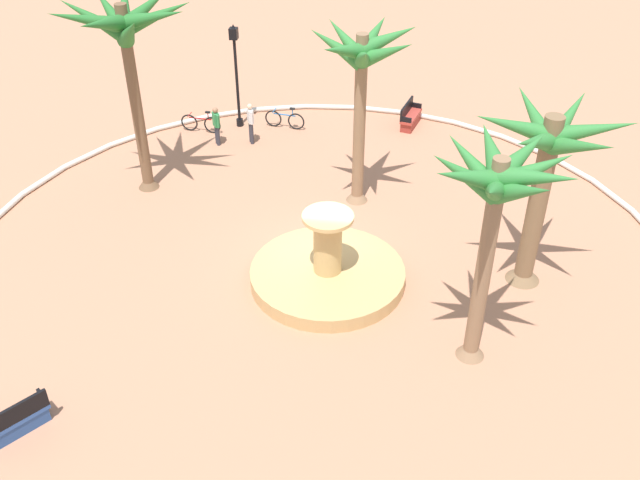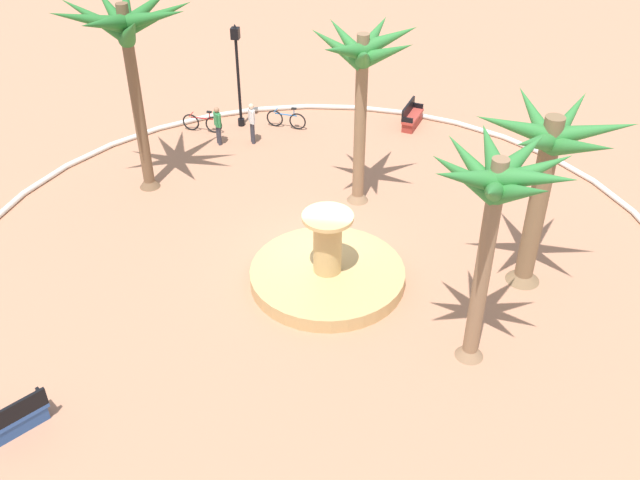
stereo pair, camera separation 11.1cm
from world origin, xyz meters
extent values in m
plane|color=tan|center=(0.00, 0.00, 0.00)|extent=(80.00, 80.00, 0.00)
torus|color=silver|center=(0.00, 0.00, 0.10)|extent=(22.52, 22.52, 0.20)
cylinder|color=tan|center=(-0.47, 1.00, 0.23)|extent=(4.64, 4.64, 0.45)
cylinder|color=#236093|center=(-0.47, 1.00, 0.19)|extent=(4.08, 4.08, 0.34)
cylinder|color=tan|center=(-0.47, 1.00, 1.35)|extent=(0.84, 0.84, 1.81)
cylinder|color=#E0B370|center=(-0.47, 1.00, 2.32)|extent=(1.49, 1.49, 0.12)
cylinder|color=brown|center=(6.71, -3.49, 3.32)|extent=(0.39, 0.39, 6.64)
cone|color=brown|center=(6.71, -3.49, 0.25)|extent=(0.74, 0.74, 0.50)
cone|color=#28702D|center=(7.75, -3.56, 6.13)|extent=(2.35, 0.70, 1.53)
cone|color=#28702D|center=(7.62, -2.87, 6.30)|extent=(2.27, 1.80, 1.22)
cone|color=#28702D|center=(6.89, -2.39, 6.35)|extent=(0.92, 2.43, 1.13)
cone|color=#28702D|center=(6.17, -2.66, 6.06)|extent=(1.71, 2.21, 1.64)
cone|color=#28702D|center=(5.62, -3.27, 6.34)|extent=(2.44, 1.03, 1.15)
cone|color=#28702D|center=(5.66, -3.74, 6.23)|extent=(2.42, 1.08, 1.33)
cone|color=#28702D|center=(6.22, -4.47, 6.27)|extent=(1.56, 2.37, 1.26)
cone|color=#28702D|center=(7.03, -4.55, 6.29)|extent=(1.22, 2.43, 1.24)
cone|color=#28702D|center=(7.46, -4.25, 6.19)|extent=(2.04, 2.07, 1.42)
cylinder|color=#8E6B4C|center=(-4.65, 3.54, 2.96)|extent=(0.40, 0.40, 5.92)
cone|color=#8E6B4C|center=(-4.65, 3.54, 0.25)|extent=(0.76, 0.76, 0.50)
cone|color=#337F38|center=(-3.91, 3.58, 5.46)|extent=(1.81, 0.64, 1.39)
cone|color=#337F38|center=(-3.95, 3.98, 5.63)|extent=(1.86, 1.44, 1.10)
cone|color=#337F38|center=(-4.49, 4.30, 5.52)|extent=(0.93, 1.89, 1.30)
cone|color=#337F38|center=(-5.10, 4.16, 5.48)|extent=(1.52, 1.78, 1.36)
cone|color=#337F38|center=(-5.43, 3.88, 5.69)|extent=(1.91, 1.24, 1.00)
cone|color=#337F38|center=(-5.44, 3.34, 5.59)|extent=(1.92, 1.01, 1.17)
cone|color=#337F38|center=(-5.17, 2.88, 5.69)|extent=(1.57, 1.79, 1.00)
cone|color=#337F38|center=(-4.48, 2.71, 5.70)|extent=(0.92, 1.91, 0.98)
cone|color=#337F38|center=(-4.08, 3.05, 5.48)|extent=(1.73, 1.59, 1.36)
cylinder|color=brown|center=(-6.29, 0.02, 2.69)|extent=(0.54, 0.54, 5.38)
cone|color=brown|center=(-6.29, 0.02, 0.25)|extent=(1.02, 1.02, 0.50)
cone|color=#337F38|center=(-5.26, 0.15, 5.10)|extent=(2.27, 0.84, 1.11)
cone|color=#337F38|center=(-5.74, 0.88, 5.02)|extent=(1.66, 2.16, 1.24)
cone|color=#337F38|center=(-6.89, 0.80, 4.96)|extent=(1.78, 2.08, 1.36)
cone|color=#337F38|center=(-7.32, 0.06, 5.10)|extent=(2.24, 0.64, 1.11)
cone|color=#337F38|center=(-6.79, -0.84, 4.99)|extent=(1.59, 2.18, 1.31)
cone|color=#337F38|center=(-5.89, -0.89, 4.98)|extent=(1.39, 2.24, 1.33)
cylinder|color=#8E6B4C|center=(-0.86, -3.73, 3.00)|extent=(0.40, 0.40, 6.00)
cone|color=#8E6B4C|center=(-0.86, -3.73, 0.25)|extent=(0.76, 0.76, 0.50)
cone|color=#337F38|center=(-0.04, -3.81, 5.52)|extent=(1.97, 0.74, 1.44)
cone|color=#337F38|center=(-0.36, -2.97, 5.72)|extent=(1.55, 1.97, 1.10)
cone|color=#337F38|center=(-1.00, -2.89, 5.57)|extent=(0.87, 2.02, 1.35)
cone|color=#337F38|center=(-1.63, -3.38, 5.57)|extent=(2.01, 1.31, 1.35)
cone|color=#337F38|center=(-1.66, -4.17, 5.75)|extent=(2.01, 1.45, 1.04)
cone|color=#337F38|center=(-1.14, -4.59, 5.69)|extent=(1.15, 2.06, 1.14)
cone|color=#337F38|center=(-0.26, -4.34, 5.59)|extent=(1.77, 1.79, 1.33)
cube|color=#B73D33|center=(-2.46, -9.91, 0.45)|extent=(0.87, 1.67, 0.12)
cube|color=black|center=(-2.25, -9.96, 0.75)|extent=(0.46, 1.57, 0.50)
cube|color=#9C342B|center=(-2.46, -9.91, 0.20)|extent=(0.80, 1.54, 0.39)
cube|color=black|center=(-2.64, -10.64, 0.59)|extent=(0.46, 0.19, 0.24)
cube|color=black|center=(-2.28, -9.18, 0.59)|extent=(0.46, 0.19, 0.24)
cube|color=#335BA8|center=(5.98, 7.72, 0.45)|extent=(1.38, 1.57, 0.12)
cube|color=black|center=(5.81, 7.84, 0.75)|extent=(1.04, 1.31, 0.50)
cube|color=#2B4E8F|center=(5.98, 7.72, 0.20)|extent=(1.27, 1.45, 0.39)
cube|color=black|center=(5.52, 7.12, 0.59)|extent=(0.40, 0.34, 0.24)
cylinder|color=black|center=(4.63, -8.88, 1.86)|extent=(0.12, 0.12, 3.72)
cylinder|color=black|center=(4.63, -8.88, 0.15)|extent=(0.28, 0.28, 0.30)
cube|color=black|center=(4.63, -8.88, 3.94)|extent=(0.32, 0.32, 0.44)
sphere|color=#F2EDCC|center=(4.63, -8.88, 3.94)|extent=(0.22, 0.22, 0.22)
cone|color=black|center=(4.63, -8.88, 4.22)|extent=(0.20, 0.20, 0.18)
torus|color=black|center=(6.57, -8.12, 0.36)|extent=(0.72, 0.12, 0.72)
torus|color=black|center=(5.58, -8.04, 0.36)|extent=(0.72, 0.12, 0.72)
cylinder|color=#B21919|center=(6.07, -8.08, 0.59)|extent=(0.95, 0.12, 0.05)
cylinder|color=#B21919|center=(5.72, -8.06, 0.74)|extent=(0.04, 0.04, 0.30)
cube|color=black|center=(5.72, -8.06, 0.91)|extent=(0.21, 0.12, 0.06)
cylinder|color=#B21919|center=(6.52, -8.12, 0.73)|extent=(0.06, 0.44, 0.03)
torus|color=black|center=(3.22, -9.01, 0.36)|extent=(0.72, 0.16, 0.72)
torus|color=black|center=(2.23, -8.88, 0.36)|extent=(0.72, 0.16, 0.72)
cylinder|color=#1E66B2|center=(2.72, -8.95, 0.59)|extent=(0.95, 0.18, 0.05)
cylinder|color=#1E66B2|center=(2.38, -8.90, 0.74)|extent=(0.04, 0.04, 0.30)
cube|color=black|center=(2.38, -8.90, 0.91)|extent=(0.21, 0.13, 0.06)
cylinder|color=#1E66B2|center=(3.17, -9.01, 0.73)|extent=(0.09, 0.44, 0.03)
cylinder|color=#33333D|center=(3.83, -7.52, 0.45)|extent=(0.14, 0.14, 0.90)
cylinder|color=#33333D|center=(3.75, -7.36, 0.45)|extent=(0.14, 0.14, 0.90)
cube|color=white|center=(3.79, -7.44, 1.18)|extent=(0.33, 0.39, 0.56)
sphere|color=beige|center=(3.79, -7.44, 1.58)|extent=(0.22, 0.22, 0.22)
cylinder|color=white|center=(3.89, -7.63, 1.18)|extent=(0.09, 0.09, 0.53)
cylinder|color=white|center=(3.69, -7.24, 1.18)|extent=(0.09, 0.09, 0.53)
cylinder|color=#33333D|center=(5.16, -7.19, 0.40)|extent=(0.14, 0.14, 0.80)
cylinder|color=#33333D|center=(5.05, -7.04, 0.40)|extent=(0.14, 0.14, 0.80)
cube|color=#338C4C|center=(5.10, -7.11, 1.08)|extent=(0.36, 0.39, 0.56)
sphere|color=#9E7051|center=(5.10, -7.11, 1.48)|extent=(0.22, 0.22, 0.22)
cylinder|color=#338C4C|center=(5.23, -7.29, 1.08)|extent=(0.09, 0.09, 0.53)
cylinder|color=#338C4C|center=(4.98, -6.93, 1.08)|extent=(0.09, 0.09, 0.53)
camera|label=1|loc=(-2.76, 17.85, 13.53)|focal=40.45mm
camera|label=2|loc=(-2.87, 17.84, 13.53)|focal=40.45mm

